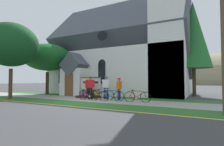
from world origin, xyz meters
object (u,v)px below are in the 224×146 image
cyclist_in_blue_jersey (106,85)px  yard_deciduous_tree (48,58)px  bicycle_silver (103,95)px  bicycle_orange (137,97)px  utility_pole (220,11)px  church_sign (91,84)px  bicycle_red (89,95)px  cyclist_in_yellow_jersey (88,86)px  bicycle_yellow (111,96)px  cyclist_in_white_jersey (119,87)px  cyclist_in_red_jersey (90,86)px  verge_sapling (11,45)px  roadside_conifer (193,35)px  bicycle_blue (92,94)px

cyclist_in_blue_jersey → yard_deciduous_tree: 8.69m
bicycle_silver → cyclist_in_blue_jersey: size_ratio=0.97×
bicycle_orange → utility_pole: (4.69, -2.40, 4.13)m
church_sign → cyclist_in_blue_jersey: 2.32m
bicycle_red → cyclist_in_yellow_jersey: 1.79m
bicycle_yellow → bicycle_red: 1.85m
bicycle_silver → cyclist_in_yellow_jersey: size_ratio=1.03×
bicycle_orange → bicycle_silver: bicycle_orange is taller
cyclist_in_blue_jersey → cyclist_in_white_jersey: bearing=-11.2°
bicycle_orange → cyclist_in_yellow_jersey: cyclist_in_yellow_jersey is taller
church_sign → bicycle_red: 2.68m
bicycle_silver → cyclist_in_red_jersey: bearing=-171.7°
cyclist_in_blue_jersey → verge_sapling: verge_sapling is taller
cyclist_in_blue_jersey → verge_sapling: (-7.10, -3.22, 3.30)m
church_sign → cyclist_in_red_jersey: church_sign is taller
bicycle_red → cyclist_in_red_jersey: (-0.24, 0.55, 0.66)m
utility_pole → bicycle_yellow: bearing=162.6°
bicycle_orange → roadside_conifer: bearing=64.9°
bicycle_yellow → cyclist_in_white_jersey: bearing=78.1°
utility_pole → cyclist_in_red_jersey: bearing=163.9°
cyclist_in_white_jersey → roadside_conifer: size_ratio=0.19×
bicycle_orange → cyclist_in_red_jersey: cyclist_in_red_jersey is taller
bicycle_yellow → cyclist_in_white_jersey: size_ratio=1.02×
bicycle_silver → roadside_conifer: 10.26m
bicycle_blue → cyclist_in_yellow_jersey: 0.84m
cyclist_in_yellow_jersey → verge_sapling: 7.13m
cyclist_in_white_jersey → cyclist_in_yellow_jersey: size_ratio=0.98×
cyclist_in_red_jersey → cyclist_in_blue_jersey: bearing=33.4°
bicycle_red → cyclist_in_white_jersey: (2.03, 0.99, 0.58)m
bicycle_orange → cyclist_in_white_jersey: size_ratio=1.07×
cyclist_in_blue_jersey → bicycle_yellow: bearing=-46.4°
bicycle_orange → bicycle_blue: 4.17m
bicycle_silver → verge_sapling: (-7.14, -2.70, 3.98)m
church_sign → bicycle_orange: (4.96, -1.70, -0.79)m
bicycle_blue → cyclist_in_white_jersey: cyclist_in_white_jersey is taller
bicycle_red → utility_pole: 9.49m
bicycle_silver → bicycle_blue: 1.37m
bicycle_silver → cyclist_in_blue_jersey: bearing=94.5°
utility_pole → roadside_conifer: (-1.56, 9.08, 1.20)m
roadside_conifer → utility_pole: bearing=-80.2°
yard_deciduous_tree → utility_pole: bearing=-16.3°
church_sign → bicycle_red: size_ratio=1.15×
cyclist_in_red_jersey → roadside_conifer: size_ratio=0.20×
cyclist_in_blue_jersey → roadside_conifer: roadside_conifer is taller
cyclist_in_blue_jersey → yard_deciduous_tree: yard_deciduous_tree is taller
cyclist_in_red_jersey → cyclist_in_blue_jersey: 1.23m
bicycle_silver → verge_sapling: size_ratio=0.28×
cyclist_in_blue_jersey → utility_pole: utility_pole is taller
church_sign → bicycle_orange: bearing=-18.9°
cyclist_in_yellow_jersey → bicycle_blue: bearing=-27.8°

